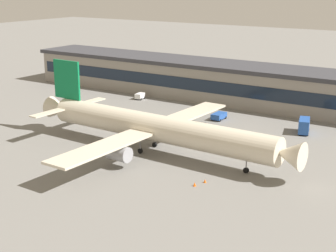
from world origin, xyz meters
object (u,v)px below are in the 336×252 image
at_px(baggage_tug, 140,96).
at_px(traffic_cone_0, 195,184).
at_px(stair_truck, 304,125).
at_px(traffic_cone_1, 205,181).
at_px(airliner, 154,127).
at_px(pushback_tractor, 219,116).

height_order(baggage_tug, traffic_cone_0, baggage_tug).
bearing_deg(stair_truck, traffic_cone_1, -96.30).
height_order(stair_truck, traffic_cone_1, stair_truck).
xyz_separation_m(airliner, traffic_cone_1, (17.82, -9.27, -5.16)).
distance_m(pushback_tractor, traffic_cone_0, 46.60).
bearing_deg(airliner, traffic_cone_1, -27.48).
height_order(traffic_cone_0, traffic_cone_1, traffic_cone_0).
bearing_deg(pushback_tractor, stair_truck, 0.23).
bearing_deg(stair_truck, airliner, -125.43).
bearing_deg(traffic_cone_0, stair_truck, 83.07).
bearing_deg(stair_truck, pushback_tractor, -179.77).
relative_size(airliner, baggage_tug, 16.78).
bearing_deg(airliner, traffic_cone_0, -34.52).
xyz_separation_m(airliner, pushback_tractor, (-0.83, 31.27, -4.44)).
bearing_deg(traffic_cone_1, stair_truck, 83.70).
height_order(airliner, pushback_tractor, airliner).
bearing_deg(traffic_cone_1, baggage_tug, 136.26).
relative_size(airliner, traffic_cone_0, 91.22).
bearing_deg(airliner, pushback_tractor, 91.52).
bearing_deg(baggage_tug, airliner, -50.06).
bearing_deg(traffic_cone_1, airliner, 152.52).
relative_size(stair_truck, traffic_cone_0, 8.99).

